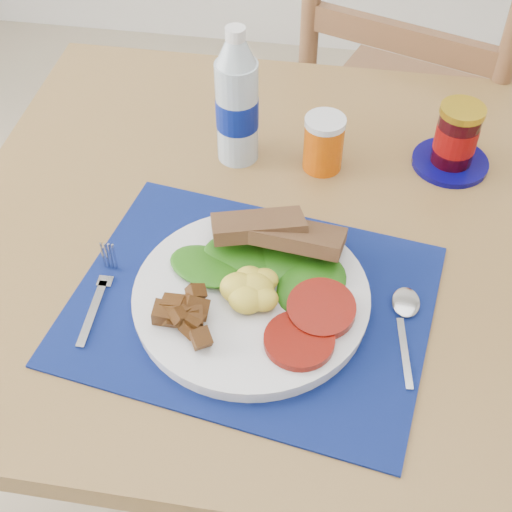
{
  "coord_description": "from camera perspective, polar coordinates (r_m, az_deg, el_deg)",
  "views": [
    {
      "loc": [
        -0.13,
        -0.56,
        1.49
      ],
      "look_at": [
        -0.23,
        0.08,
        0.8
      ],
      "focal_mm": 50.0,
      "sensor_mm": 36.0,
      "label": 1
    }
  ],
  "objects": [
    {
      "name": "juice_glass",
      "position": [
        1.15,
        5.42,
        8.86
      ],
      "size": [
        0.06,
        0.06,
        0.09
      ],
      "primitive_type": "cylinder",
      "color": "#D25205",
      "rests_on": "table"
    },
    {
      "name": "breakfast_plate",
      "position": [
        0.94,
        -0.8,
        -3.09
      ],
      "size": [
        0.31,
        0.31,
        0.08
      ],
      "rotation": [
        0.0,
        0.0,
        0.13
      ],
      "color": "silver",
      "rests_on": "placemat"
    },
    {
      "name": "water_bottle",
      "position": [
        1.13,
        -1.53,
        12.07
      ],
      "size": [
        0.07,
        0.07,
        0.23
      ],
      "color": "#ADBFCC",
      "rests_on": "table"
    },
    {
      "name": "table",
      "position": [
        1.13,
        12.51,
        -1.68
      ],
      "size": [
        1.4,
        0.9,
        0.75
      ],
      "color": "brown",
      "rests_on": "ground"
    },
    {
      "name": "spoon",
      "position": [
        0.96,
        11.85,
        -4.97
      ],
      "size": [
        0.04,
        0.16,
        0.0
      ],
      "rotation": [
        0.0,
        0.0,
        0.13
      ],
      "color": "#B2B5BA",
      "rests_on": "placemat"
    },
    {
      "name": "jam_on_saucer",
      "position": [
        1.19,
        15.67,
        8.91
      ],
      "size": [
        0.12,
        0.12,
        0.11
      ],
      "color": "#060559",
      "rests_on": "table"
    },
    {
      "name": "fork",
      "position": [
        0.99,
        -12.32,
        -2.9
      ],
      "size": [
        0.02,
        0.16,
        0.0
      ],
      "rotation": [
        0.0,
        0.0,
        0.03
      ],
      "color": "#B2B5BA",
      "rests_on": "placemat"
    },
    {
      "name": "placemat",
      "position": [
        0.96,
        -0.38,
        -3.84
      ],
      "size": [
        0.52,
        0.44,
        0.0
      ],
      "primitive_type": "cube",
      "rotation": [
        0.0,
        0.0,
        -0.16
      ],
      "color": "black",
      "rests_on": "table"
    },
    {
      "name": "chair_far",
      "position": [
        1.66,
        12.38,
        13.57
      ],
      "size": [
        0.58,
        0.56,
        1.23
      ],
      "rotation": [
        0.0,
        0.0,
        2.8
      ],
      "color": "brown",
      "rests_on": "ground"
    }
  ]
}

